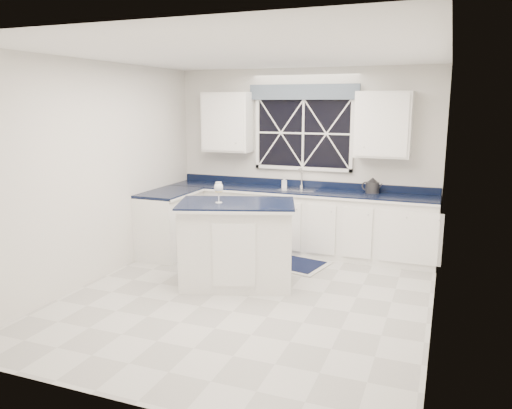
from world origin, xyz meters
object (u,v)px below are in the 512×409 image
at_px(faucet, 301,177).
at_px(wine_glass, 219,188).
at_px(dishwasher, 230,219).
at_px(kettle, 372,186).
at_px(soap_bottle, 284,182).
at_px(island, 237,243).

bearing_deg(faucet, wine_glass, -103.98).
xyz_separation_m(dishwasher, kettle, (2.16, 0.13, 0.63)).
bearing_deg(soap_bottle, wine_glass, -97.38).
relative_size(faucet, soap_bottle, 1.82).
distance_m(island, kettle, 2.25).
height_order(dishwasher, soap_bottle, soap_bottle).
relative_size(kettle, wine_glass, 1.22).
bearing_deg(kettle, faucet, -167.95).
height_order(faucet, island, faucet).
distance_m(dishwasher, kettle, 2.26).
bearing_deg(faucet, dishwasher, -169.98).
distance_m(dishwasher, island, 1.80).
bearing_deg(island, soap_bottle, 69.79).
relative_size(dishwasher, faucet, 2.72).
bearing_deg(dishwasher, kettle, 3.36).
bearing_deg(wine_glass, kettle, 49.98).
distance_m(island, wine_glass, 0.72).
distance_m(dishwasher, wine_glass, 1.98).
bearing_deg(kettle, wine_glass, -114.34).
bearing_deg(wine_glass, faucet, 76.02).
bearing_deg(dishwasher, faucet, 10.02).
bearing_deg(faucet, kettle, -3.64).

